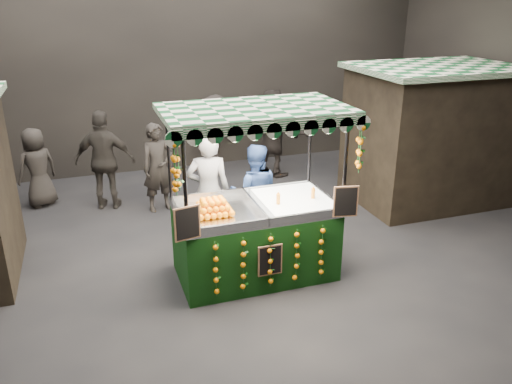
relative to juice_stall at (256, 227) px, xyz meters
name	(u,v)px	position (x,y,z in m)	size (l,w,h in m)	color
ground	(233,268)	(-0.27, 0.28, -0.76)	(12.00, 12.00, 0.00)	black
market_hall	(229,31)	(-0.27, 0.28, 2.62)	(12.10, 10.10, 5.05)	black
neighbour_stall_right	(431,134)	(4.13, 1.78, 0.55)	(3.00, 2.20, 2.60)	black
juice_stall	(256,227)	(0.00, 0.00, 0.00)	(2.54, 1.49, 2.46)	black
vendor_grey	(209,191)	(-0.41, 1.14, 0.17)	(0.76, 0.58, 1.86)	gray
vendor_blue	(254,194)	(0.33, 1.07, 0.06)	(0.94, 0.82, 1.64)	navy
shopper_0	(158,168)	(-0.95, 2.86, 0.07)	(0.68, 0.52, 1.66)	black
shopper_1	(366,144)	(3.36, 2.79, 0.15)	(1.12, 1.10, 1.82)	#2E2A25
shopper_2	(105,161)	(-1.86, 3.26, 0.18)	(1.18, 0.76, 1.88)	#2E2925
shopper_3	(215,133)	(0.63, 4.78, 0.10)	(1.27, 1.22, 1.73)	#2A2422
shopper_4	(37,168)	(-3.09, 3.80, 0.00)	(0.89, 0.79, 1.52)	#2A2622
shopper_5	(272,133)	(1.75, 4.07, 0.20)	(1.38, 1.83, 1.92)	black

